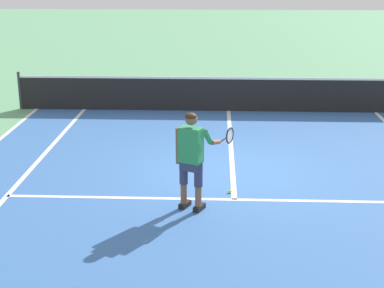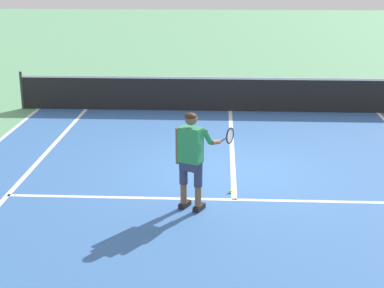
{
  "view_description": "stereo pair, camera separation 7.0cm",
  "coord_description": "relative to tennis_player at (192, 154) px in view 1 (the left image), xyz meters",
  "views": [
    {
      "loc": [
        -0.34,
        -11.09,
        4.08
      ],
      "look_at": [
        -0.75,
        -1.51,
        1.05
      ],
      "focal_mm": 54.62,
      "sensor_mm": 36.0,
      "label": 1
    },
    {
      "loc": [
        -0.27,
        -11.08,
        4.08
      ],
      "look_at": [
        -0.75,
        -1.51,
        1.05
      ],
      "focal_mm": 54.62,
      "sensor_mm": 36.0,
      "label": 2
    }
  ],
  "objects": [
    {
      "name": "line_service",
      "position": [
        0.74,
        0.43,
        -0.99
      ],
      "size": [
        8.23,
        0.1,
        0.01
      ],
      "primitive_type": "cube",
      "color": "white",
      "rests_on": "ground"
    },
    {
      "name": "tennis_ball_near_feet",
      "position": [
        0.67,
        0.74,
        -0.96
      ],
      "size": [
        0.07,
        0.07,
        0.07
      ],
      "primitive_type": "sphere",
      "color": "#CCE02D",
      "rests_on": "ground"
    },
    {
      "name": "court_inner_surface",
      "position": [
        0.74,
        1.39,
        -0.99
      ],
      "size": [
        10.98,
        11.29,
        0.0
      ],
      "primitive_type": "cube",
      "color": "#3866A8",
      "rests_on": "ground"
    },
    {
      "name": "ground_plane",
      "position": [
        0.74,
        1.88,
        -0.99
      ],
      "size": [
        80.0,
        80.0,
        0.0
      ],
      "primitive_type": "plane",
      "color": "#609E70"
    },
    {
      "name": "tennis_net",
      "position": [
        0.74,
        6.83,
        -0.49
      ],
      "size": [
        11.96,
        0.08,
        1.07
      ],
      "color": "#333338",
      "rests_on": "ground"
    },
    {
      "name": "line_singles_left",
      "position": [
        -3.38,
        1.39,
        -0.99
      ],
      "size": [
        0.1,
        10.89,
        0.01
      ],
      "primitive_type": "cube",
      "color": "white",
      "rests_on": "ground"
    },
    {
      "name": "tennis_player",
      "position": [
        0.0,
        0.0,
        0.0
      ],
      "size": [
        0.99,
        0.96,
        1.71
      ],
      "color": "black",
      "rests_on": "ground"
    },
    {
      "name": "line_centre_service",
      "position": [
        0.74,
        3.63,
        -0.99
      ],
      "size": [
        0.1,
        6.4,
        0.01
      ],
      "primitive_type": "cube",
      "color": "white",
      "rests_on": "ground"
    }
  ]
}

